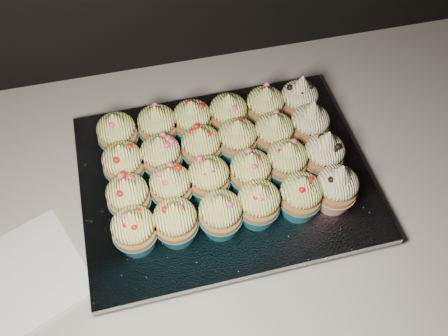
# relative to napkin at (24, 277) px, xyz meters

# --- Properties ---
(cabinet) EXTENTS (2.40, 0.60, 0.86)m
(cabinet) POSITION_rel_napkin_xyz_m (0.32, 0.09, -0.47)
(cabinet) COLOR black
(cabinet) RESTS_ON ground
(worktop) EXTENTS (2.44, 0.64, 0.04)m
(worktop) POSITION_rel_napkin_xyz_m (0.32, 0.09, -0.02)
(worktop) COLOR beige
(worktop) RESTS_ON cabinet
(napkin) EXTENTS (0.21, 0.21, 0.00)m
(napkin) POSITION_rel_napkin_xyz_m (0.00, 0.00, 0.00)
(napkin) COLOR white
(napkin) RESTS_ON worktop
(baking_tray) EXTENTS (0.41, 0.32, 0.02)m
(baking_tray) POSITION_rel_napkin_xyz_m (0.32, 0.09, 0.01)
(baking_tray) COLOR black
(baking_tray) RESTS_ON worktop
(foil_lining) EXTENTS (0.45, 0.35, 0.01)m
(foil_lining) POSITION_rel_napkin_xyz_m (0.32, 0.09, 0.03)
(foil_lining) COLOR silver
(foil_lining) RESTS_ON baking_tray
(cupcake_0) EXTENTS (0.06, 0.06, 0.08)m
(cupcake_0) POSITION_rel_napkin_xyz_m (0.17, -0.00, 0.07)
(cupcake_0) COLOR #1B6E80
(cupcake_0) RESTS_ON foil_lining
(cupcake_1) EXTENTS (0.06, 0.06, 0.08)m
(cupcake_1) POSITION_rel_napkin_xyz_m (0.23, -0.00, 0.07)
(cupcake_1) COLOR #1B6E80
(cupcake_1) RESTS_ON foil_lining
(cupcake_2) EXTENTS (0.06, 0.06, 0.08)m
(cupcake_2) POSITION_rel_napkin_xyz_m (0.29, -0.00, 0.07)
(cupcake_2) COLOR #1B6E80
(cupcake_2) RESTS_ON foil_lining
(cupcake_3) EXTENTS (0.06, 0.06, 0.08)m
(cupcake_3) POSITION_rel_napkin_xyz_m (0.35, 0.00, 0.07)
(cupcake_3) COLOR #1B6E80
(cupcake_3) RESTS_ON foil_lining
(cupcake_4) EXTENTS (0.06, 0.06, 0.08)m
(cupcake_4) POSITION_rel_napkin_xyz_m (0.41, -0.00, 0.07)
(cupcake_4) COLOR #1B6E80
(cupcake_4) RESTS_ON foil_lining
(cupcake_5) EXTENTS (0.06, 0.06, 0.10)m
(cupcake_5) POSITION_rel_napkin_xyz_m (0.46, -0.00, 0.07)
(cupcake_5) COLOR #A5171B
(cupcake_5) RESTS_ON foil_lining
(cupcake_6) EXTENTS (0.06, 0.06, 0.08)m
(cupcake_6) POSITION_rel_napkin_xyz_m (0.17, 0.05, 0.07)
(cupcake_6) COLOR #1B6E80
(cupcake_6) RESTS_ON foil_lining
(cupcake_7) EXTENTS (0.06, 0.06, 0.08)m
(cupcake_7) POSITION_rel_napkin_xyz_m (0.23, 0.06, 0.07)
(cupcake_7) COLOR #1B6E80
(cupcake_7) RESTS_ON foil_lining
(cupcake_8) EXTENTS (0.06, 0.06, 0.08)m
(cupcake_8) POSITION_rel_napkin_xyz_m (0.29, 0.06, 0.07)
(cupcake_8) COLOR #1B6E80
(cupcake_8) RESTS_ON foil_lining
(cupcake_9) EXTENTS (0.06, 0.06, 0.08)m
(cupcake_9) POSITION_rel_napkin_xyz_m (0.35, 0.06, 0.07)
(cupcake_9) COLOR #1B6E80
(cupcake_9) RESTS_ON foil_lining
(cupcake_10) EXTENTS (0.06, 0.06, 0.08)m
(cupcake_10) POSITION_rel_napkin_xyz_m (0.41, 0.06, 0.07)
(cupcake_10) COLOR #1B6E80
(cupcake_10) RESTS_ON foil_lining
(cupcake_11) EXTENTS (0.06, 0.06, 0.10)m
(cupcake_11) POSITION_rel_napkin_xyz_m (0.47, 0.06, 0.07)
(cupcake_11) COLOR #A5171B
(cupcake_11) RESTS_ON foil_lining
(cupcake_12) EXTENTS (0.06, 0.06, 0.08)m
(cupcake_12) POSITION_rel_napkin_xyz_m (0.17, 0.11, 0.07)
(cupcake_12) COLOR #1B6E80
(cupcake_12) RESTS_ON foil_lining
(cupcake_13) EXTENTS (0.06, 0.06, 0.08)m
(cupcake_13) POSITION_rel_napkin_xyz_m (0.23, 0.12, 0.07)
(cupcake_13) COLOR #1B6E80
(cupcake_13) RESTS_ON foil_lining
(cupcake_14) EXTENTS (0.06, 0.06, 0.08)m
(cupcake_14) POSITION_rel_napkin_xyz_m (0.29, 0.12, 0.07)
(cupcake_14) COLOR #1B6E80
(cupcake_14) RESTS_ON foil_lining
(cupcake_15) EXTENTS (0.06, 0.06, 0.08)m
(cupcake_15) POSITION_rel_napkin_xyz_m (0.35, 0.12, 0.07)
(cupcake_15) COLOR #1B6E80
(cupcake_15) RESTS_ON foil_lining
(cupcake_16) EXTENTS (0.06, 0.06, 0.08)m
(cupcake_16) POSITION_rel_napkin_xyz_m (0.40, 0.12, 0.07)
(cupcake_16) COLOR #1B6E80
(cupcake_16) RESTS_ON foil_lining
(cupcake_17) EXTENTS (0.06, 0.06, 0.10)m
(cupcake_17) POSITION_rel_napkin_xyz_m (0.46, 0.12, 0.07)
(cupcake_17) COLOR #A5171B
(cupcake_17) RESTS_ON foil_lining
(cupcake_18) EXTENTS (0.06, 0.06, 0.08)m
(cupcake_18) POSITION_rel_napkin_xyz_m (0.17, 0.17, 0.07)
(cupcake_18) COLOR #1B6E80
(cupcake_18) RESTS_ON foil_lining
(cupcake_19) EXTENTS (0.06, 0.06, 0.08)m
(cupcake_19) POSITION_rel_napkin_xyz_m (0.23, 0.18, 0.07)
(cupcake_19) COLOR #1B6E80
(cupcake_19) RESTS_ON foil_lining
(cupcake_20) EXTENTS (0.06, 0.06, 0.08)m
(cupcake_20) POSITION_rel_napkin_xyz_m (0.29, 0.17, 0.07)
(cupcake_20) COLOR #1B6E80
(cupcake_20) RESTS_ON foil_lining
(cupcake_21) EXTENTS (0.06, 0.06, 0.08)m
(cupcake_21) POSITION_rel_napkin_xyz_m (0.34, 0.17, 0.07)
(cupcake_21) COLOR #1B6E80
(cupcake_21) RESTS_ON foil_lining
(cupcake_22) EXTENTS (0.06, 0.06, 0.08)m
(cupcake_22) POSITION_rel_napkin_xyz_m (0.41, 0.18, 0.07)
(cupcake_22) COLOR #1B6E80
(cupcake_22) RESTS_ON foil_lining
(cupcake_23) EXTENTS (0.06, 0.06, 0.10)m
(cupcake_23) POSITION_rel_napkin_xyz_m (0.47, 0.18, 0.07)
(cupcake_23) COLOR #A5171B
(cupcake_23) RESTS_ON foil_lining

